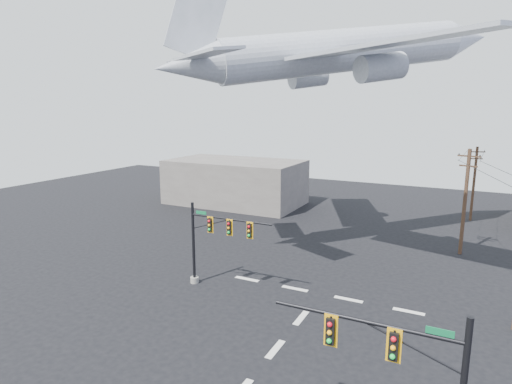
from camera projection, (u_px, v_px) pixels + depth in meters
The scene contains 7 objects.
lane_markings at pixel (285, 338), 24.80m from camera, with size 14.00×21.20×0.01m.
signal_mast_far at pixel (212, 241), 31.14m from camera, with size 6.76×0.69×6.28m.
utility_pole_b at pixel (465, 200), 38.02m from camera, with size 1.89×0.71×9.60m.
utility_pole_c at pixel (474, 182), 49.59m from camera, with size 1.73×0.67×8.72m.
power_lines at pixel (482, 162), 36.81m from camera, with size 5.00×26.94×0.12m.
airliner at pixel (343, 52), 36.14m from camera, with size 26.31×27.66×8.51m.
building_left at pixel (235, 182), 59.02m from camera, with size 18.00×10.00×6.00m, color slate.
Camera 1 is at (8.68, -15.67, 13.16)m, focal length 30.00 mm.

